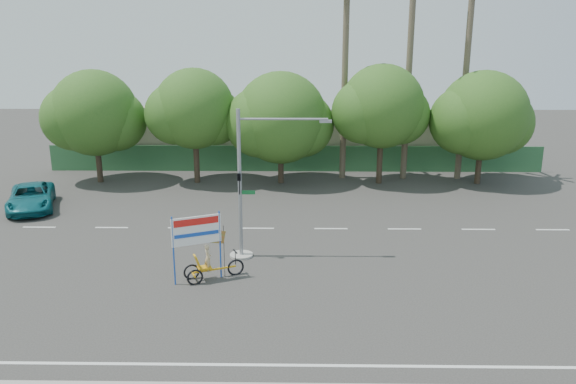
{
  "coord_description": "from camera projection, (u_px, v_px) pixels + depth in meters",
  "views": [
    {
      "loc": [
        0.1,
        -20.9,
        10.08
      ],
      "look_at": [
        -0.26,
        2.83,
        3.5
      ],
      "focal_mm": 35.0,
      "sensor_mm": 36.0,
      "label": 1
    }
  ],
  "objects": [
    {
      "name": "building_left",
      "position": [
        177.0,
        136.0,
        47.5
      ],
      "size": [
        12.0,
        8.0,
        4.0
      ],
      "primitive_type": "cube",
      "color": "#BBAC94",
      "rests_on": "ground"
    },
    {
      "name": "pickup_truck",
      "position": [
        31.0,
        197.0,
        33.8
      ],
      "size": [
        4.17,
        5.9,
        1.49
      ],
      "primitive_type": "imported",
      "rotation": [
        0.0,
        0.0,
        0.35
      ],
      "color": "#0F6069",
      "rests_on": "ground"
    },
    {
      "name": "tree_left",
      "position": [
        194.0,
        112.0,
        38.93
      ],
      "size": [
        6.66,
        5.6,
        8.07
      ],
      "color": "#473828",
      "rests_on": "ground"
    },
    {
      "name": "traffic_signal",
      "position": [
        247.0,
        197.0,
        25.92
      ],
      "size": [
        4.72,
        1.1,
        7.0
      ],
      "color": "gray",
      "rests_on": "ground"
    },
    {
      "name": "tree_far_right",
      "position": [
        482.0,
        118.0,
        38.75
      ],
      "size": [
        7.38,
        6.2,
        7.94
      ],
      "color": "#473828",
      "rests_on": "ground"
    },
    {
      "name": "ground",
      "position": [
        293.0,
        293.0,
        22.83
      ],
      "size": [
        120.0,
        120.0,
        0.0
      ],
      "primitive_type": "plane",
      "color": "#33302D",
      "rests_on": "ground"
    },
    {
      "name": "tree_far_left",
      "position": [
        94.0,
        116.0,
        39.11
      ],
      "size": [
        7.14,
        6.0,
        7.96
      ],
      "color": "#473828",
      "rests_on": "ground"
    },
    {
      "name": "tree_center",
      "position": [
        280.0,
        120.0,
        39.0
      ],
      "size": [
        7.62,
        6.4,
        7.85
      ],
      "color": "#473828",
      "rests_on": "ground"
    },
    {
      "name": "tree_right",
      "position": [
        381.0,
        109.0,
        38.69
      ],
      "size": [
        6.9,
        5.8,
        8.36
      ],
      "color": "#473828",
      "rests_on": "ground"
    },
    {
      "name": "palm_tall",
      "position": [
        411.0,
        31.0,
        38.71
      ],
      "size": [
        3.73,
        3.79,
        17.45
      ],
      "color": "#70604C",
      "rests_on": "ground"
    },
    {
      "name": "trike_billboard",
      "position": [
        204.0,
        253.0,
        23.81
      ],
      "size": [
        2.87,
        1.46,
        3.05
      ],
      "rotation": [
        0.0,
        0.0,
        0.41
      ],
      "color": "black",
      "rests_on": "ground"
    },
    {
      "name": "palm_mid",
      "position": [
        468.0,
        47.0,
        38.93
      ],
      "size": [
        3.73,
        3.79,
        15.45
      ],
      "color": "#70604C",
      "rests_on": "ground"
    },
    {
      "name": "building_right",
      "position": [
        390.0,
        138.0,
        47.29
      ],
      "size": [
        14.0,
        8.0,
        3.6
      ],
      "primitive_type": "cube",
      "color": "#BBAC94",
      "rests_on": "ground"
    },
    {
      "name": "fence",
      "position": [
        295.0,
        159.0,
        43.28
      ],
      "size": [
        38.0,
        0.08,
        2.0
      ],
      "primitive_type": "cube",
      "color": "#336B3D",
      "rests_on": "ground"
    },
    {
      "name": "palm_short",
      "position": [
        345.0,
        55.0,
        39.2
      ],
      "size": [
        3.73,
        3.79,
        14.45
      ],
      "color": "#70604C",
      "rests_on": "ground"
    }
  ]
}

